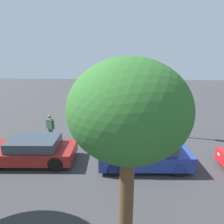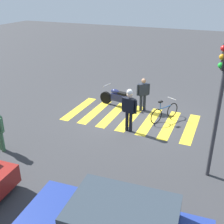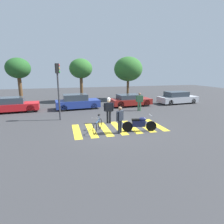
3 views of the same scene
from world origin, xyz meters
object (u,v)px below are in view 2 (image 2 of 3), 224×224
officer_on_foot (143,93)px  traffic_light_pole (221,93)px  leaning_bicycle (164,112)px  police_motorcycle (118,98)px  officer_by_motorcycle (129,107)px

officer_on_foot → traffic_light_pole: bearing=130.4°
leaning_bicycle → officer_on_foot: (1.22, -0.66, 0.53)m
police_motorcycle → traffic_light_pole: traffic_light_pole is taller
leaning_bicycle → traffic_light_pole: size_ratio=0.37×
officer_on_foot → traffic_light_pole: size_ratio=0.39×
traffic_light_pole → officer_by_motorcycle: bearing=-28.4°
police_motorcycle → traffic_light_pole: 6.61m
police_motorcycle → officer_by_motorcycle: officer_by_motorcycle is taller
officer_on_foot → officer_by_motorcycle: (-0.11, 2.24, 0.16)m
officer_on_foot → officer_by_motorcycle: size_ratio=0.88×
police_motorcycle → officer_by_motorcycle: 2.68m
officer_by_motorcycle → officer_on_foot: bearing=-87.2°
police_motorcycle → officer_on_foot: (-1.26, -0.02, 0.46)m
officer_by_motorcycle → traffic_light_pole: traffic_light_pole is taller
officer_on_foot → traffic_light_pole: traffic_light_pole is taller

